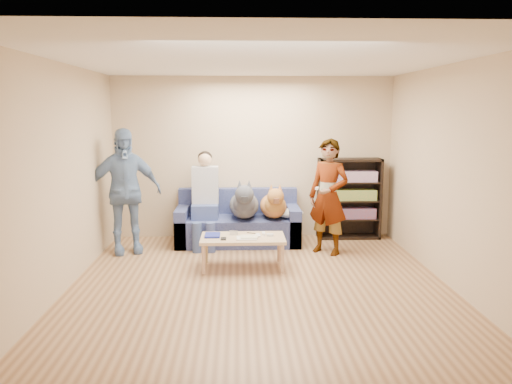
{
  "coord_description": "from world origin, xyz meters",
  "views": [
    {
      "loc": [
        -0.25,
        -5.56,
        2.06
      ],
      "look_at": [
        0.0,
        1.2,
        0.95
      ],
      "focal_mm": 35.0,
      "sensor_mm": 36.0,
      "label": 1
    }
  ],
  "objects_px": {
    "notebook_blue": "(212,235)",
    "dog_gray": "(244,204)",
    "person_standing_left": "(124,191)",
    "camera_silver": "(234,233)",
    "bookshelf": "(349,197)",
    "person_seated": "(205,196)",
    "coffee_table": "(243,240)",
    "person_standing_right": "(328,197)",
    "dog_tan": "(274,205)",
    "sofa": "(238,225)"
  },
  "relations": [
    {
      "from": "notebook_blue",
      "to": "camera_silver",
      "type": "height_order",
      "value": "camera_silver"
    },
    {
      "from": "person_standing_right",
      "to": "dog_tan",
      "type": "distance_m",
      "value": 0.91
    },
    {
      "from": "camera_silver",
      "to": "bookshelf",
      "type": "bearing_deg",
      "value": 37.1
    },
    {
      "from": "notebook_blue",
      "to": "person_seated",
      "type": "bearing_deg",
      "value": 98.35
    },
    {
      "from": "person_standing_right",
      "to": "sofa",
      "type": "bearing_deg",
      "value": -167.85
    },
    {
      "from": "person_standing_left",
      "to": "coffee_table",
      "type": "bearing_deg",
      "value": -44.54
    },
    {
      "from": "person_seated",
      "to": "dog_gray",
      "type": "bearing_deg",
      "value": -6.51
    },
    {
      "from": "camera_silver",
      "to": "dog_gray",
      "type": "bearing_deg",
      "value": 81.13
    },
    {
      "from": "camera_silver",
      "to": "dog_tan",
      "type": "height_order",
      "value": "dog_tan"
    },
    {
      "from": "person_standing_left",
      "to": "sofa",
      "type": "bearing_deg",
      "value": -2.71
    },
    {
      "from": "camera_silver",
      "to": "person_seated",
      "type": "xyz_separation_m",
      "value": [
        -0.44,
        1.04,
        0.33
      ]
    },
    {
      "from": "sofa",
      "to": "dog_gray",
      "type": "bearing_deg",
      "value": -64.26
    },
    {
      "from": "sofa",
      "to": "coffee_table",
      "type": "distance_m",
      "value": 1.3
    },
    {
      "from": "person_standing_right",
      "to": "person_seated",
      "type": "bearing_deg",
      "value": -157.51
    },
    {
      "from": "person_standing_right",
      "to": "camera_silver",
      "type": "distance_m",
      "value": 1.51
    },
    {
      "from": "sofa",
      "to": "dog_tan",
      "type": "xyz_separation_m",
      "value": [
        0.55,
        -0.18,
        0.35
      ]
    },
    {
      "from": "camera_silver",
      "to": "person_seated",
      "type": "relative_size",
      "value": 0.07
    },
    {
      "from": "person_seated",
      "to": "coffee_table",
      "type": "bearing_deg",
      "value": -64.18
    },
    {
      "from": "notebook_blue",
      "to": "dog_tan",
      "type": "bearing_deg",
      "value": 50.19
    },
    {
      "from": "person_standing_right",
      "to": "notebook_blue",
      "type": "distance_m",
      "value": 1.79
    },
    {
      "from": "person_standing_left",
      "to": "dog_tan",
      "type": "bearing_deg",
      "value": -11.26
    },
    {
      "from": "sofa",
      "to": "person_seated",
      "type": "bearing_deg",
      "value": -165.85
    },
    {
      "from": "dog_gray",
      "to": "dog_tan",
      "type": "bearing_deg",
      "value": 2.17
    },
    {
      "from": "sofa",
      "to": "person_standing_right",
      "type": "bearing_deg",
      "value": -26.41
    },
    {
      "from": "bookshelf",
      "to": "person_standing_right",
      "type": "bearing_deg",
      "value": -119.48
    },
    {
      "from": "coffee_table",
      "to": "person_seated",
      "type": "bearing_deg",
      "value": 115.82
    },
    {
      "from": "person_seated",
      "to": "dog_tan",
      "type": "bearing_deg",
      "value": -2.77
    },
    {
      "from": "notebook_blue",
      "to": "dog_gray",
      "type": "height_order",
      "value": "dog_gray"
    },
    {
      "from": "person_standing_right",
      "to": "sofa",
      "type": "relative_size",
      "value": 0.88
    },
    {
      "from": "notebook_blue",
      "to": "person_seated",
      "type": "xyz_separation_m",
      "value": [
        -0.16,
        1.11,
        0.34
      ]
    },
    {
      "from": "person_seated",
      "to": "person_standing_left",
      "type": "bearing_deg",
      "value": -161.88
    },
    {
      "from": "person_standing_right",
      "to": "coffee_table",
      "type": "relative_size",
      "value": 1.51
    },
    {
      "from": "person_standing_right",
      "to": "dog_gray",
      "type": "relative_size",
      "value": 1.31
    },
    {
      "from": "dog_gray",
      "to": "bookshelf",
      "type": "relative_size",
      "value": 0.98
    },
    {
      "from": "person_standing_right",
      "to": "camera_silver",
      "type": "relative_size",
      "value": 15.14
    },
    {
      "from": "dog_gray",
      "to": "bookshelf",
      "type": "height_order",
      "value": "bookshelf"
    },
    {
      "from": "person_standing_left",
      "to": "notebook_blue",
      "type": "height_order",
      "value": "person_standing_left"
    },
    {
      "from": "person_standing_right",
      "to": "person_seated",
      "type": "height_order",
      "value": "person_standing_right"
    },
    {
      "from": "notebook_blue",
      "to": "bookshelf",
      "type": "xyz_separation_m",
      "value": [
        2.14,
        1.48,
        0.25
      ]
    },
    {
      "from": "notebook_blue",
      "to": "dog_tan",
      "type": "relative_size",
      "value": 0.22
    },
    {
      "from": "dog_tan",
      "to": "bookshelf",
      "type": "height_order",
      "value": "bookshelf"
    },
    {
      "from": "notebook_blue",
      "to": "bookshelf",
      "type": "bearing_deg",
      "value": 34.6
    },
    {
      "from": "notebook_blue",
      "to": "sofa",
      "type": "height_order",
      "value": "sofa"
    },
    {
      "from": "person_seated",
      "to": "bookshelf",
      "type": "bearing_deg",
      "value": 8.9
    },
    {
      "from": "person_standing_left",
      "to": "coffee_table",
      "type": "relative_size",
      "value": 1.65
    },
    {
      "from": "notebook_blue",
      "to": "dog_tan",
      "type": "distance_m",
      "value": 1.4
    },
    {
      "from": "coffee_table",
      "to": "bookshelf",
      "type": "relative_size",
      "value": 0.85
    },
    {
      "from": "bookshelf",
      "to": "camera_silver",
      "type": "bearing_deg",
      "value": -142.9
    },
    {
      "from": "dog_gray",
      "to": "dog_tan",
      "type": "distance_m",
      "value": 0.46
    },
    {
      "from": "dog_tan",
      "to": "person_standing_left",
      "type": "bearing_deg",
      "value": -171.62
    }
  ]
}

